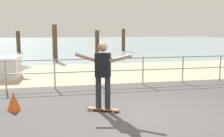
{
  "coord_description": "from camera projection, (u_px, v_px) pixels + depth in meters",
  "views": [
    {
      "loc": [
        -2.22,
        -5.86,
        2.07
      ],
      "look_at": [
        -0.51,
        2.0,
        0.9
      ],
      "focal_mm": 44.01,
      "sensor_mm": 36.0,
      "label": 1
    }
  ],
  "objects": [
    {
      "name": "groyne_post_0",
      "position": [
        18.0,
        42.0,
        24.45
      ],
      "size": [
        0.35,
        0.35,
        1.87
      ],
      "primitive_type": "cylinder",
      "color": "#513826",
      "rests_on": "ground"
    },
    {
      "name": "skateboarder",
      "position": [
        103.0,
        72.0,
        6.76
      ],
      "size": [
        1.32,
        0.76,
        1.65
      ],
      "color": "#26262B",
      "rests_on": "skateboard"
    },
    {
      "name": "traffic_cone",
      "position": [
        14.0,
        101.0,
        6.92
      ],
      "size": [
        0.36,
        0.36,
        0.5
      ],
      "primitive_type": "cone",
      "color": "#E55919",
      "rests_on": "ground"
    },
    {
      "name": "railing_fence",
      "position": [
        100.0,
        68.0,
        9.69
      ],
      "size": [
        12.72,
        0.05,
        1.05
      ],
      "color": "#9EA0A5",
      "rests_on": "ground"
    },
    {
      "name": "ground_plane",
      "position": [
        169.0,
        134.0,
        5.47
      ],
      "size": [
        24.0,
        10.0,
        0.04
      ],
      "primitive_type": "cube",
      "color": "#474444",
      "rests_on": "ground"
    },
    {
      "name": "skateboard",
      "position": [
        103.0,
        109.0,
        6.9
      ],
      "size": [
        0.8,
        0.55,
        0.08
      ],
      "color": "brown",
      "rests_on": "ground"
    },
    {
      "name": "groyne_post_1",
      "position": [
        55.0,
        43.0,
        17.5
      ],
      "size": [
        0.31,
        0.31,
        2.33
      ],
      "primitive_type": "cylinder",
      "color": "#513826",
      "rests_on": "ground"
    },
    {
      "name": "groyne_post_2",
      "position": [
        97.0,
        43.0,
        20.5
      ],
      "size": [
        0.31,
        0.31,
        1.94
      ],
      "primitive_type": "cylinder",
      "color": "#513826",
      "rests_on": "ground"
    },
    {
      "name": "groyne_post_3",
      "position": [
        123.0,
        40.0,
        25.19
      ],
      "size": [
        0.32,
        0.32,
        2.07
      ],
      "primitive_type": "cylinder",
      "color": "#513826",
      "rests_on": "ground"
    },
    {
      "name": "sea_surface",
      "position": [
        68.0,
        43.0,
        40.28
      ],
      "size": [
        72.0,
        50.0,
        0.04
      ],
      "primitive_type": "cube",
      "color": "#849EA3",
      "rests_on": "ground"
    },
    {
      "name": "beach_strip",
      "position": [
        100.0,
        72.0,
        13.2
      ],
      "size": [
        24.0,
        6.0,
        0.04
      ],
      "primitive_type": "cube",
      "color": "tan",
      "rests_on": "ground"
    }
  ]
}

